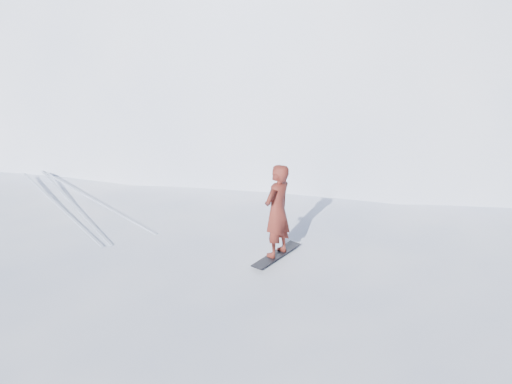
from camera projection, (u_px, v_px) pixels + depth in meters
near_ridge at (174, 312)px, 14.42m from camera, size 36.00×28.00×4.80m
summit_peak at (346, 88)px, 42.29m from camera, size 60.00×56.00×56.00m
peak_shoulder at (230, 123)px, 32.35m from camera, size 28.00×24.00×18.00m
wind_bumps at (121, 348)px, 13.05m from camera, size 16.00×14.40×1.00m
snowboard at (277, 255)px, 12.16m from camera, size 1.43×0.90×0.02m
snowboarder at (277, 211)px, 11.80m from camera, size 0.87×0.76×2.01m
board_tracks at (74, 201)px, 14.95m from camera, size 2.37×5.96×0.04m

